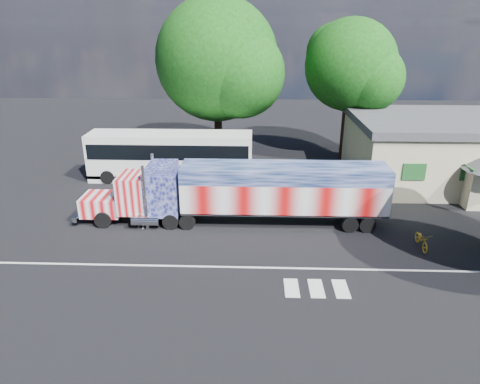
{
  "coord_description": "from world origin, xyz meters",
  "views": [
    {
      "loc": [
        0.91,
        -22.51,
        12.06
      ],
      "look_at": [
        0.0,
        3.0,
        1.9
      ],
      "focal_mm": 32.0,
      "sensor_mm": 36.0,
      "label": 1
    }
  ],
  "objects_px": {
    "semi_truck": "(245,191)",
    "bicycle": "(422,240)",
    "woman": "(140,215)",
    "tree_n_mid": "(219,60)",
    "tree_ne_a": "(352,66)",
    "coach_bus": "(171,155)"
  },
  "relations": [
    {
      "from": "semi_truck",
      "to": "tree_ne_a",
      "type": "distance_m",
      "value": 18.06
    },
    {
      "from": "woman",
      "to": "tree_ne_a",
      "type": "distance_m",
      "value": 23.14
    },
    {
      "from": "coach_bus",
      "to": "tree_ne_a",
      "type": "xyz_separation_m",
      "value": [
        15.28,
        6.12,
        6.51
      ]
    },
    {
      "from": "semi_truck",
      "to": "coach_bus",
      "type": "distance_m",
      "value": 10.26
    },
    {
      "from": "bicycle",
      "to": "coach_bus",
      "type": "bearing_deg",
      "value": 146.47
    },
    {
      "from": "woman",
      "to": "bicycle",
      "type": "relative_size",
      "value": 0.96
    },
    {
      "from": "tree_ne_a",
      "to": "bicycle",
      "type": "bearing_deg",
      "value": -86.2
    },
    {
      "from": "woman",
      "to": "tree_ne_a",
      "type": "xyz_separation_m",
      "value": [
        15.56,
        15.35,
        7.59
      ]
    },
    {
      "from": "bicycle",
      "to": "tree_n_mid",
      "type": "bearing_deg",
      "value": 128.04
    },
    {
      "from": "coach_bus",
      "to": "tree_n_mid",
      "type": "distance_m",
      "value": 9.65
    },
    {
      "from": "tree_ne_a",
      "to": "tree_n_mid",
      "type": "bearing_deg",
      "value": -177.51
    },
    {
      "from": "coach_bus",
      "to": "tree_ne_a",
      "type": "relative_size",
      "value": 1.05
    },
    {
      "from": "woman",
      "to": "tree_n_mid",
      "type": "relative_size",
      "value": 0.13
    },
    {
      "from": "semi_truck",
      "to": "tree_ne_a",
      "type": "bearing_deg",
      "value": 57.63
    },
    {
      "from": "bicycle",
      "to": "tree_ne_a",
      "type": "distance_m",
      "value": 19.04
    },
    {
      "from": "semi_truck",
      "to": "tree_n_mid",
      "type": "bearing_deg",
      "value": 100.82
    },
    {
      "from": "coach_bus",
      "to": "tree_n_mid",
      "type": "xyz_separation_m",
      "value": [
        3.59,
        5.61,
        6.98
      ]
    },
    {
      "from": "woman",
      "to": "coach_bus",
      "type": "bearing_deg",
      "value": 105.13
    },
    {
      "from": "semi_truck",
      "to": "bicycle",
      "type": "bearing_deg",
      "value": -16.16
    },
    {
      "from": "semi_truck",
      "to": "tree_n_mid",
      "type": "xyz_separation_m",
      "value": [
        -2.63,
        13.77,
        6.82
      ]
    },
    {
      "from": "coach_bus",
      "to": "tree_ne_a",
      "type": "height_order",
      "value": "tree_ne_a"
    },
    {
      "from": "bicycle",
      "to": "tree_n_mid",
      "type": "distance_m",
      "value": 22.72
    }
  ]
}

